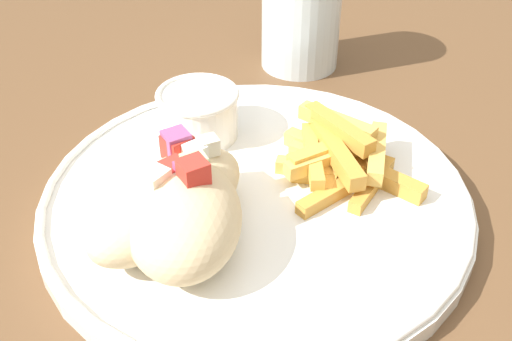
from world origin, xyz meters
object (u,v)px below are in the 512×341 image
Objects in this scene: fries_pile at (341,157)px; water_glass at (301,14)px; pita_sandwich_near at (184,216)px; sauce_ramekin at (198,111)px; plate at (256,197)px; pita_sandwich_far at (169,200)px.

water_glass is (0.15, 0.14, 0.03)m from fries_pile.
pita_sandwich_near reaches higher than sauce_ramekin.
plate is 4.65× the size of sauce_ramekin.
water_glass reaches higher than sauce_ramekin.
pita_sandwich_far is at bearing 155.26° from fries_pile.
sauce_ramekin reaches higher than fries_pile.
plate is at bearing 150.03° from fries_pile.
pita_sandwich_near is at bearing 164.54° from fries_pile.
fries_pile is at bearing -137.54° from water_glass.
pita_sandwich_near is 1.90× the size of sauce_ramekin.
fries_pile is (0.06, -0.03, 0.02)m from plate.
pita_sandwich_near is 0.13m from sauce_ramekin.
pita_sandwich_far is 1.06× the size of water_glass.
pita_sandwich_near is 0.14m from fries_pile.
sauce_ramekin is 0.55× the size of water_glass.
pita_sandwich_near reaches higher than fries_pile.
pita_sandwich_far is at bearing 29.17° from pita_sandwich_near.
plate is at bearing -153.88° from water_glass.
fries_pile is at bearing -25.19° from pita_sandwich_far.
pita_sandwich_near is 1.05× the size of water_glass.
pita_sandwich_far reaches higher than fries_pile.
pita_sandwich_near reaches higher than pita_sandwich_far.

